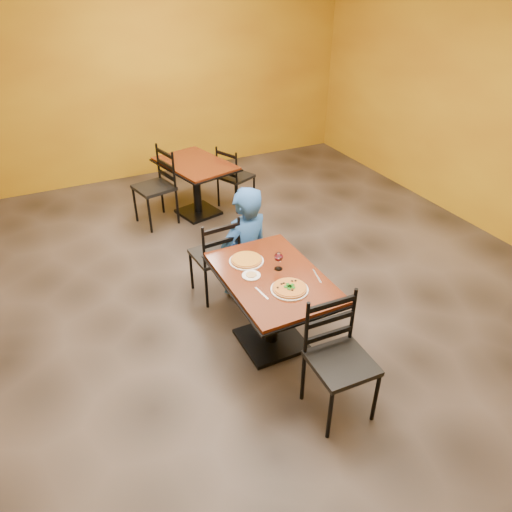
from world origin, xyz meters
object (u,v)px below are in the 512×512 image
table_second (196,177)px  chair_second_left (154,188)px  diner (245,241)px  pizza_main (290,288)px  plate_main (289,289)px  chair_main_near (342,364)px  plate_far (246,261)px  table_main (272,294)px  chair_second_right (236,177)px  side_plate (251,275)px  chair_main_far (214,255)px  pizza_far (246,260)px  wine_glass (279,260)px

table_second → chair_second_left: size_ratio=1.26×
diner → pizza_main: (-0.11, -1.11, 0.18)m
plate_main → pizza_main: size_ratio=1.09×
chair_main_near → plate_far: 1.26m
table_main → chair_second_right: bearing=72.3°
pizza_main → side_plate: 0.37m
table_second → chair_main_far: bearing=-104.5°
chair_second_right → pizza_far: size_ratio=3.14×
pizza_far → chair_main_near: bearing=-80.2°
table_second → side_plate: size_ratio=7.82×
chair_second_left → plate_far: (0.17, -2.48, 0.26)m
pizza_main → wine_glass: 0.33m
chair_main_near → pizza_main: (-0.08, 0.67, 0.28)m
pizza_main → plate_far: (-0.13, 0.54, -0.02)m
table_main → plate_far: 0.37m
chair_second_left → plate_main: (0.30, -3.02, 0.26)m
pizza_far → plate_far: bearing=180.0°
table_main → plate_far: bearing=109.9°
side_plate → diner: bearing=68.8°
table_main → wine_glass: 0.31m
table_second → plate_far: bearing=-99.5°
chair_main_far → pizza_main: size_ratio=3.28×
table_second → wine_glass: bearing=-94.5°
wine_glass → table_main: bearing=-142.9°
diner → side_plate: 0.86m
chair_main_near → chair_main_far: (-0.27, 1.86, -0.03)m
chair_second_left → pizza_far: 2.50m
diner → plate_main: bearing=69.9°
chair_second_right → pizza_main: (-0.86, -3.02, 0.33)m
pizza_main → side_plate: (-0.19, 0.32, -0.02)m
chair_second_left → chair_second_right: chair_second_left is taller
chair_second_right → plate_far: chair_second_right is taller
diner → plate_far: size_ratio=3.84×
table_second → wine_glass: 2.73m
chair_second_left → chair_main_far: bearing=-9.1°
chair_main_near → plate_main: 0.72m
table_second → plate_main: (-0.28, -3.02, 0.20)m
plate_far → diner: bearing=66.4°
chair_second_left → wine_glass: (0.37, -2.70, 0.34)m
table_main → plate_far: plate_far is taller
plate_main → side_plate: bearing=121.3°
chair_second_right → side_plate: bearing=135.0°
chair_main_far → plate_far: bearing=91.3°
plate_far → side_plate: 0.23m
chair_second_right → pizza_main: 3.15m
plate_far → wine_glass: wine_glass is taller
chair_second_right → diner: diner is taller
plate_main → table_main: bearing=96.0°
diner → chair_second_right: bearing=-125.6°
table_second → plate_main: bearing=-95.3°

